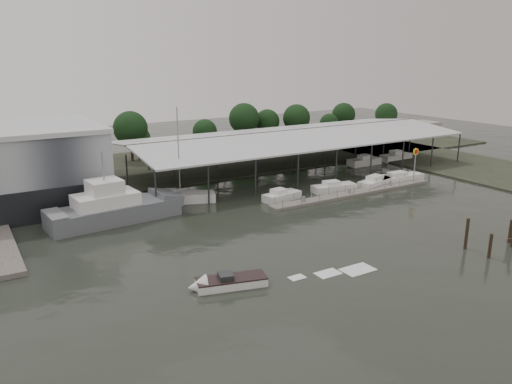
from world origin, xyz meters
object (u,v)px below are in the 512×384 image
white_sailboat (175,198)px  grey_trawler (115,208)px  speedboat_underway (225,283)px  shell_fuel_sign (415,159)px

white_sailboat → grey_trawler: bearing=-138.4°
white_sailboat → speedboat_underway: size_ratio=0.74×
shell_fuel_sign → white_sailboat: (-35.21, 9.66, -3.28)m
speedboat_underway → grey_trawler: bearing=-67.8°
shell_fuel_sign → white_sailboat: 36.66m
white_sailboat → speedboat_underway: bearing=-83.2°
white_sailboat → shell_fuel_sign: bearing=5.0°
shell_fuel_sign → grey_trawler: bearing=172.1°
shell_fuel_sign → speedboat_underway: size_ratio=0.32×
grey_trawler → white_sailboat: 9.78m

